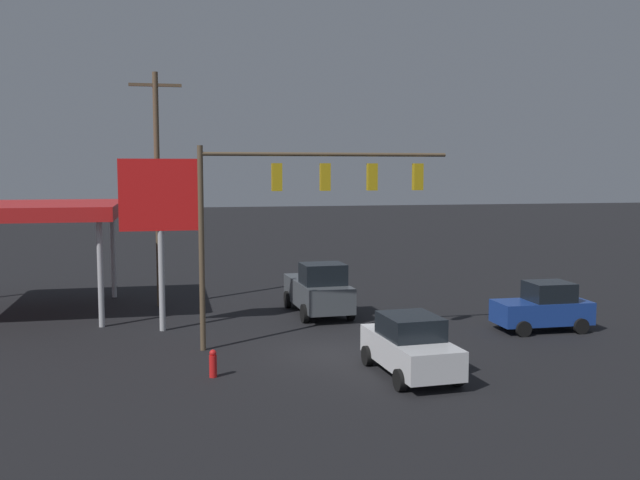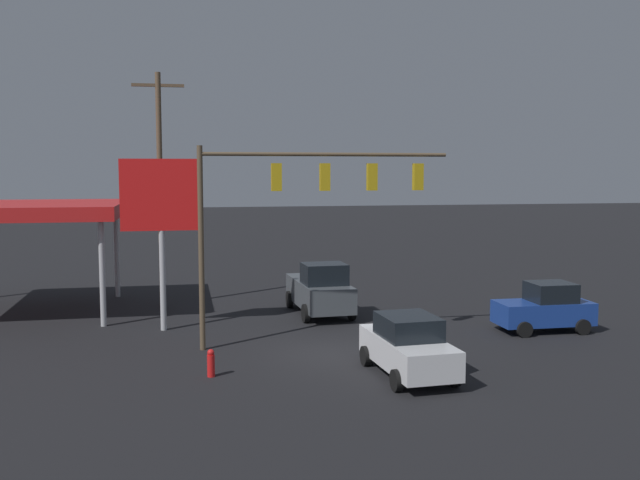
{
  "view_description": "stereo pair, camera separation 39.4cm",
  "coord_description": "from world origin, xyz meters",
  "px_view_note": "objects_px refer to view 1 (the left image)",
  "views": [
    {
      "loc": [
        5.57,
        24.19,
        6.48
      ],
      "look_at": [
        0.0,
        -2.0,
        3.83
      ],
      "focal_mm": 40.0,
      "sensor_mm": 36.0,
      "label": 1
    },
    {
      "loc": [
        5.18,
        24.27,
        6.48
      ],
      "look_at": [
        0.0,
        -2.0,
        3.83
      ],
      "focal_mm": 40.0,
      "sensor_mm": 36.0,
      "label": 2
    }
  ],
  "objects_px": {
    "traffic_signal_assembly": "(303,194)",
    "fire_hydrant": "(213,363)",
    "hatchback_crossing": "(543,307)",
    "sedan_waiting": "(410,346)",
    "pickup_parked": "(319,290)",
    "utility_pole": "(157,185)",
    "price_sign": "(160,202)"
  },
  "relations": [
    {
      "from": "utility_pole",
      "to": "fire_hydrant",
      "type": "height_order",
      "value": "utility_pole"
    },
    {
      "from": "utility_pole",
      "to": "price_sign",
      "type": "distance_m",
      "value": 5.38
    },
    {
      "from": "pickup_parked",
      "to": "traffic_signal_assembly",
      "type": "bearing_deg",
      "value": -20.77
    },
    {
      "from": "pickup_parked",
      "to": "sedan_waiting",
      "type": "bearing_deg",
      "value": 2.08
    },
    {
      "from": "hatchback_crossing",
      "to": "sedan_waiting",
      "type": "height_order",
      "value": "hatchback_crossing"
    },
    {
      "from": "hatchback_crossing",
      "to": "fire_hydrant",
      "type": "bearing_deg",
      "value": 16.33
    },
    {
      "from": "traffic_signal_assembly",
      "to": "sedan_waiting",
      "type": "height_order",
      "value": "traffic_signal_assembly"
    },
    {
      "from": "price_sign",
      "to": "fire_hydrant",
      "type": "height_order",
      "value": "price_sign"
    },
    {
      "from": "hatchback_crossing",
      "to": "sedan_waiting",
      "type": "distance_m",
      "value": 8.84
    },
    {
      "from": "utility_pole",
      "to": "fire_hydrant",
      "type": "distance_m",
      "value": 13.55
    },
    {
      "from": "hatchback_crossing",
      "to": "sedan_waiting",
      "type": "bearing_deg",
      "value": 34.1
    },
    {
      "from": "utility_pole",
      "to": "pickup_parked",
      "type": "bearing_deg",
      "value": 153.36
    },
    {
      "from": "utility_pole",
      "to": "pickup_parked",
      "type": "distance_m",
      "value": 9.11
    },
    {
      "from": "hatchback_crossing",
      "to": "sedan_waiting",
      "type": "relative_size",
      "value": 0.85
    },
    {
      "from": "traffic_signal_assembly",
      "to": "fire_hydrant",
      "type": "distance_m",
      "value": 7.17
    },
    {
      "from": "hatchback_crossing",
      "to": "price_sign",
      "type": "bearing_deg",
      "value": -11.33
    },
    {
      "from": "price_sign",
      "to": "hatchback_crossing",
      "type": "distance_m",
      "value": 15.97
    },
    {
      "from": "traffic_signal_assembly",
      "to": "fire_hydrant",
      "type": "bearing_deg",
      "value": 44.74
    },
    {
      "from": "fire_hydrant",
      "to": "utility_pole",
      "type": "bearing_deg",
      "value": -81.89
    },
    {
      "from": "traffic_signal_assembly",
      "to": "price_sign",
      "type": "height_order",
      "value": "traffic_signal_assembly"
    },
    {
      "from": "traffic_signal_assembly",
      "to": "pickup_parked",
      "type": "distance_m",
      "value": 7.18
    },
    {
      "from": "utility_pole",
      "to": "sedan_waiting",
      "type": "height_order",
      "value": "utility_pole"
    },
    {
      "from": "hatchback_crossing",
      "to": "fire_hydrant",
      "type": "xyz_separation_m",
      "value": [
        13.47,
        3.82,
        -0.51
      ]
    },
    {
      "from": "pickup_parked",
      "to": "fire_hydrant",
      "type": "xyz_separation_m",
      "value": [
        5.24,
        8.82,
        -0.67
      ]
    },
    {
      "from": "utility_pole",
      "to": "fire_hydrant",
      "type": "relative_size",
      "value": 12.48
    },
    {
      "from": "traffic_signal_assembly",
      "to": "pickup_parked",
      "type": "relative_size",
      "value": 1.74
    },
    {
      "from": "utility_pole",
      "to": "price_sign",
      "type": "bearing_deg",
      "value": 91.71
    },
    {
      "from": "price_sign",
      "to": "hatchback_crossing",
      "type": "relative_size",
      "value": 1.81
    },
    {
      "from": "pickup_parked",
      "to": "fire_hydrant",
      "type": "relative_size",
      "value": 6.02
    },
    {
      "from": "traffic_signal_assembly",
      "to": "hatchback_crossing",
      "type": "bearing_deg",
      "value": -178.09
    },
    {
      "from": "price_sign",
      "to": "sedan_waiting",
      "type": "distance_m",
      "value": 11.92
    },
    {
      "from": "utility_pole",
      "to": "sedan_waiting",
      "type": "relative_size",
      "value": 2.44
    }
  ]
}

